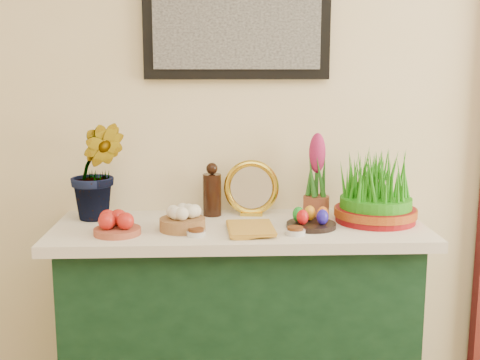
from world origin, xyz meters
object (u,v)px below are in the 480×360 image
object	(u,v)px
mirror	(251,188)
wheatgrass_sabzeh	(376,193)
hyacinth_green	(97,155)
sideboard	(239,339)
book	(228,229)

from	to	relation	value
mirror	wheatgrass_sabzeh	distance (m)	0.49
hyacinth_green	sideboard	bearing A→B (deg)	-16.10
hyacinth_green	book	distance (m)	0.60
mirror	sideboard	bearing A→B (deg)	-109.41
book	mirror	bearing A→B (deg)	67.08
book	wheatgrass_sabzeh	xyz separation A→B (m)	(0.57, 0.13, 0.10)
hyacinth_green	mirror	distance (m)	0.62
hyacinth_green	wheatgrass_sabzeh	size ratio (longest dim) A/B	1.60
sideboard	wheatgrass_sabzeh	bearing A→B (deg)	1.87
mirror	book	size ratio (longest dim) A/B	1.03
wheatgrass_sabzeh	hyacinth_green	bearing A→B (deg)	175.18
sideboard	wheatgrass_sabzeh	xyz separation A→B (m)	(0.53, 0.02, 0.58)
sideboard	book	xyz separation A→B (m)	(-0.05, -0.12, 0.48)
book	sideboard	bearing A→B (deg)	65.67
hyacinth_green	wheatgrass_sabzeh	xyz separation A→B (m)	(1.07, -0.09, -0.14)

